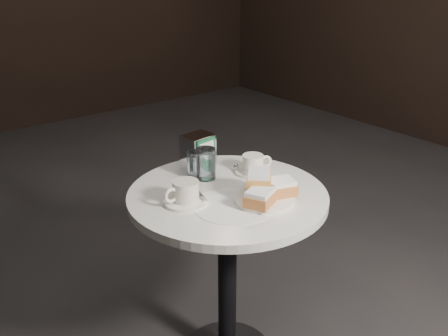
% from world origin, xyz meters
% --- Properties ---
extents(cafe_table, '(0.70, 0.70, 0.74)m').
position_xyz_m(cafe_table, '(0.00, 0.00, 0.55)').
color(cafe_table, black).
rests_on(cafe_table, ground).
extents(sugar_spill, '(0.35, 0.35, 0.00)m').
position_xyz_m(sugar_spill, '(-0.05, -0.09, 0.75)').
color(sugar_spill, white).
rests_on(sugar_spill, cafe_table).
extents(beignet_plate, '(0.23, 0.22, 0.10)m').
position_xyz_m(beignet_plate, '(0.06, -0.13, 0.78)').
color(beignet_plate, white).
rests_on(beignet_plate, cafe_table).
extents(coffee_cup_left, '(0.16, 0.15, 0.08)m').
position_xyz_m(coffee_cup_left, '(-0.16, 0.02, 0.78)').
color(coffee_cup_left, white).
rests_on(coffee_cup_left, cafe_table).
extents(coffee_cup_right, '(0.18, 0.18, 0.07)m').
position_xyz_m(coffee_cup_right, '(0.18, 0.07, 0.78)').
color(coffee_cup_right, silver).
rests_on(coffee_cup_right, cafe_table).
extents(water_glass_left, '(0.07, 0.07, 0.10)m').
position_xyz_m(water_glass_left, '(-0.01, 0.17, 0.79)').
color(water_glass_left, white).
rests_on(water_glass_left, cafe_table).
extents(water_glass_right, '(0.09, 0.09, 0.12)m').
position_xyz_m(water_glass_right, '(0.01, 0.14, 0.80)').
color(water_glass_right, silver).
rests_on(water_glass_right, cafe_table).
extents(napkin_dispenser, '(0.12, 0.11, 0.13)m').
position_xyz_m(napkin_dispenser, '(0.05, 0.25, 0.81)').
color(napkin_dispenser, white).
rests_on(napkin_dispenser, cafe_table).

